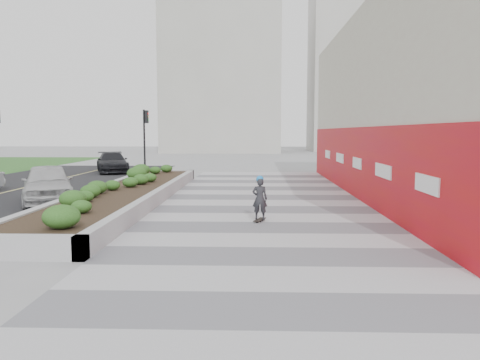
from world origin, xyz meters
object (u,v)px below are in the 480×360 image
at_px(car_dark, 112,162).
at_px(skateboarder, 260,198).
at_px(car_white, 48,183).
at_px(planter, 128,191).
at_px(traffic_signal_near, 145,133).

bearing_deg(car_dark, skateboarder, -81.36).
distance_m(skateboarder, car_white, 9.14).
xyz_separation_m(planter, traffic_signal_near, (-1.73, 10.50, 2.34)).
xyz_separation_m(car_white, car_dark, (-1.76, 14.12, -0.07)).
height_order(skateboarder, car_dark, skateboarder).
xyz_separation_m(traffic_signal_near, car_dark, (-3.09, 3.04, -2.06)).
distance_m(planter, car_white, 3.13).
bearing_deg(planter, traffic_signal_near, 99.35).
bearing_deg(planter, car_dark, 109.59).
bearing_deg(skateboarder, traffic_signal_near, 134.39).
bearing_deg(car_white, car_dark, 72.53).
relative_size(skateboarder, car_white, 0.32).
relative_size(traffic_signal_near, skateboarder, 2.89).
relative_size(planter, car_dark, 3.71).
bearing_deg(car_white, planter, -13.71).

